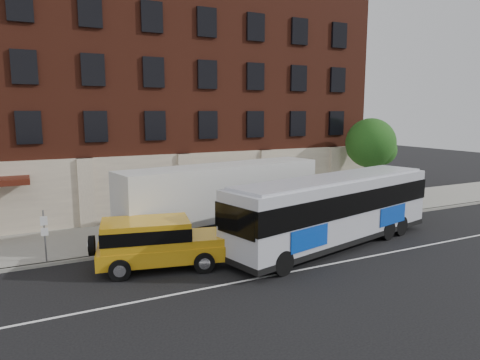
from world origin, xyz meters
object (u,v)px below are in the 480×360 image
city_bus (335,208)px  yellow_suv (154,241)px  street_tree (371,145)px  shipping_container (223,201)px  sign_pole (45,233)px

city_bus → yellow_suv: size_ratio=2.28×
street_tree → shipping_container: (-12.97, -2.54, -2.46)m
yellow_suv → shipping_container: 5.92m
sign_pole → shipping_container: shipping_container is taller
sign_pole → city_bus: (13.36, -3.45, 0.52)m
city_bus → yellow_suv: bearing=174.5°
sign_pole → city_bus: bearing=-14.5°
street_tree → city_bus: size_ratio=0.47×
city_bus → shipping_container: size_ratio=1.11×
street_tree → city_bus: bearing=-142.0°
city_bus → shipping_container: shipping_container is taller
city_bus → sign_pole: bearing=165.5°
sign_pole → yellow_suv: 4.96m
sign_pole → shipping_container: 9.12m
street_tree → yellow_suv: size_ratio=1.06×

